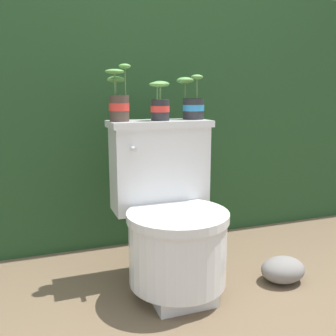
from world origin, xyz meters
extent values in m
plane|color=brown|center=(0.00, 0.00, 0.00)|extent=(12.00, 12.00, 0.00)
cube|color=#234723|center=(0.00, 0.96, 0.72)|extent=(4.35, 0.66, 1.45)
cube|color=silver|center=(0.05, 0.00, 0.03)|extent=(0.26, 0.31, 0.07)
cylinder|color=silver|center=(0.05, 0.00, 0.20)|extent=(0.42, 0.42, 0.28)
cylinder|color=silver|center=(0.05, 0.00, 0.36)|extent=(0.43, 0.43, 0.04)
cube|color=silver|center=(0.05, 0.24, 0.52)|extent=(0.44, 0.18, 0.39)
cube|color=silver|center=(0.05, 0.24, 0.73)|extent=(0.47, 0.21, 0.03)
cylinder|color=silver|center=(-0.11, 0.12, 0.64)|extent=(0.02, 0.05, 0.02)
cylinder|color=#47382D|center=(-0.14, 0.24, 0.80)|extent=(0.09, 0.09, 0.11)
cylinder|color=red|center=(-0.14, 0.24, 0.81)|extent=(0.09, 0.09, 0.03)
cylinder|color=#332319|center=(-0.14, 0.24, 0.85)|extent=(0.08, 0.08, 0.01)
cylinder|color=#4C753D|center=(-0.16, 0.23, 0.91)|extent=(0.01, 0.01, 0.09)
ellipsoid|color=#569342|center=(-0.16, 0.23, 0.96)|extent=(0.08, 0.06, 0.02)
cylinder|color=#4C753D|center=(-0.14, 0.28, 0.89)|extent=(0.01, 0.01, 0.06)
ellipsoid|color=#569342|center=(-0.14, 0.28, 0.93)|extent=(0.08, 0.05, 0.03)
cylinder|color=#4C753D|center=(-0.11, 0.25, 0.92)|extent=(0.01, 0.01, 0.12)
ellipsoid|color=#569342|center=(-0.11, 0.25, 0.98)|extent=(0.05, 0.04, 0.02)
cylinder|color=#262628|center=(0.05, 0.24, 0.79)|extent=(0.08, 0.08, 0.10)
cylinder|color=red|center=(0.05, 0.24, 0.80)|extent=(0.09, 0.09, 0.03)
cylinder|color=#332319|center=(0.05, 0.24, 0.84)|extent=(0.08, 0.08, 0.01)
cylinder|color=#4C753D|center=(0.04, 0.21, 0.87)|extent=(0.01, 0.01, 0.06)
ellipsoid|color=#569342|center=(0.04, 0.21, 0.91)|extent=(0.05, 0.04, 0.02)
cylinder|color=#4C753D|center=(0.06, 0.25, 0.87)|extent=(0.01, 0.01, 0.06)
ellipsoid|color=#569342|center=(0.06, 0.25, 0.91)|extent=(0.09, 0.06, 0.03)
cylinder|color=#4C753D|center=(0.03, 0.21, 0.87)|extent=(0.01, 0.01, 0.06)
ellipsoid|color=#569342|center=(0.03, 0.21, 0.91)|extent=(0.08, 0.05, 0.02)
cylinder|color=#262628|center=(0.22, 0.26, 0.80)|extent=(0.10, 0.10, 0.10)
cylinder|color=#2D84BC|center=(0.22, 0.26, 0.80)|extent=(0.10, 0.10, 0.03)
cylinder|color=#332319|center=(0.22, 0.26, 0.84)|extent=(0.09, 0.09, 0.01)
cylinder|color=#4C753D|center=(0.23, 0.25, 0.89)|extent=(0.01, 0.01, 0.09)
ellipsoid|color=#569342|center=(0.23, 0.25, 0.94)|extent=(0.06, 0.04, 0.02)
cylinder|color=#4C753D|center=(0.19, 0.29, 0.88)|extent=(0.01, 0.01, 0.07)
ellipsoid|color=#569342|center=(0.19, 0.29, 0.93)|extent=(0.08, 0.06, 0.03)
ellipsoid|color=gray|center=(0.55, -0.06, 0.06)|extent=(0.21, 0.17, 0.12)
camera|label=1|loc=(-0.50, -1.40, 0.87)|focal=40.00mm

